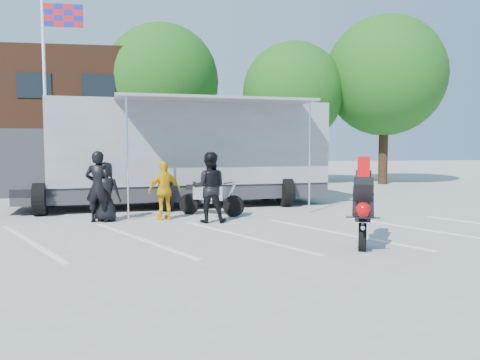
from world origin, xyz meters
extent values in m
plane|color=#A5A5A0|center=(0.00, 0.00, 0.00)|extent=(100.00, 100.00, 0.00)
cube|color=white|center=(0.00, 1.00, 0.01)|extent=(18.09, 13.33, 0.01)
cube|color=#492717|center=(-10.00, 18.00, 3.50)|extent=(18.00, 8.00, 7.00)
cylinder|color=white|center=(-6.50, 10.00, 4.00)|extent=(0.12, 0.12, 8.00)
cube|color=red|center=(-5.70, 10.00, 7.30)|extent=(1.50, 0.04, 0.90)
cylinder|color=#382314|center=(-2.00, 16.00, 1.62)|extent=(0.50, 0.50, 3.24)
sphere|color=#144812|center=(-2.00, 16.00, 5.58)|extent=(6.12, 6.12, 6.12)
cylinder|color=#382314|center=(5.00, 15.00, 1.44)|extent=(0.50, 0.50, 2.88)
sphere|color=#144812|center=(5.00, 15.00, 4.96)|extent=(5.44, 5.44, 5.44)
cylinder|color=#382314|center=(10.00, 14.50, 1.71)|extent=(0.50, 0.50, 3.42)
sphere|color=#144812|center=(10.00, 14.50, 5.89)|extent=(6.46, 6.46, 6.46)
imported|color=black|center=(-3.33, 3.67, 0.84)|extent=(0.92, 0.70, 1.69)
imported|color=black|center=(-3.51, 3.57, 1.00)|extent=(0.81, 0.61, 2.00)
imported|color=black|center=(-0.45, 3.10, 0.98)|extent=(1.03, 0.85, 1.96)
imported|color=#EDAD0C|center=(-1.69, 3.74, 0.85)|extent=(1.08, 0.79, 1.70)
camera|label=1|loc=(-1.43, -9.84, 2.17)|focal=35.00mm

